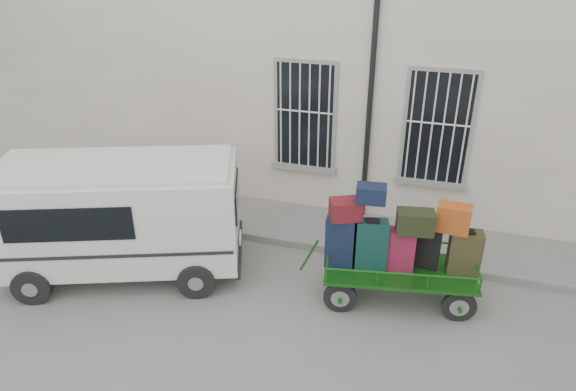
# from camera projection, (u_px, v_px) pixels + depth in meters

# --- Properties ---
(ground) EXTENTS (80.00, 80.00, 0.00)m
(ground) POSITION_uv_depth(u_px,v_px,m) (280.00, 288.00, 9.11)
(ground) COLOR slate
(ground) RESTS_ON ground
(building) EXTENTS (24.00, 5.15, 6.00)m
(building) POSITION_uv_depth(u_px,v_px,m) (349.00, 58.00, 12.50)
(building) COLOR beige
(building) RESTS_ON ground
(sidewalk) EXTENTS (24.00, 1.70, 0.15)m
(sidewalk) POSITION_uv_depth(u_px,v_px,m) (312.00, 226.00, 10.97)
(sidewalk) COLOR slate
(sidewalk) RESTS_ON ground
(luggage_cart) EXTENTS (2.96, 1.54, 2.13)m
(luggage_cart) POSITION_uv_depth(u_px,v_px,m) (399.00, 248.00, 8.39)
(luggage_cart) COLOR black
(luggage_cart) RESTS_ON ground
(van) EXTENTS (4.59, 3.17, 2.15)m
(van) POSITION_uv_depth(u_px,v_px,m) (119.00, 212.00, 9.08)
(van) COLOR silver
(van) RESTS_ON ground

